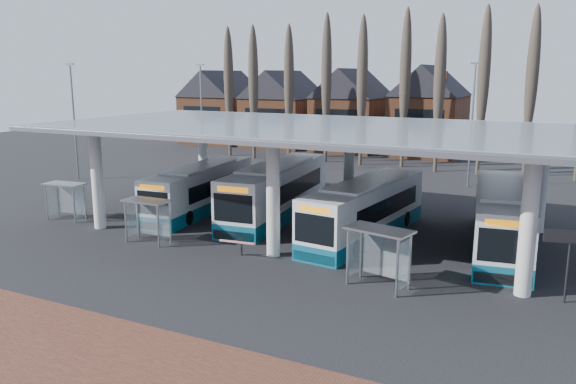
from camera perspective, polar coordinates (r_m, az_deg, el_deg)
The scene contains 16 objects.
ground at distance 27.26m, azimuth -3.98°, elevation -7.91°, with size 140.00×140.00×0.00m, color black.
station_canopy at distance 32.99m, azimuth 2.97°, elevation 5.70°, with size 32.00×16.00×6.34m.
poplar_row at distance 56.61m, azimuth 13.38°, elevation 11.09°, with size 45.10×1.10×14.50m.
townhouse_row at distance 72.17m, azimuth 2.96°, elevation 9.22°, with size 36.80×10.30×12.25m.
lamp_post_a at distance 54.08m, azimuth -8.76°, elevation 7.60°, with size 0.80×0.16×10.17m.
lamp_post_b at distance 48.74m, azimuth 18.18°, elevation 6.70°, with size 0.80×0.16×10.17m.
lamp_post_d at distance 53.34m, azimuth -20.90°, elevation 6.91°, with size 0.80×0.16×10.17m.
bus_0 at distance 38.91m, azimuth -8.80°, elevation 0.28°, with size 3.56×11.60×3.17m.
bus_1 at distance 36.90m, azimuth -1.14°, elevation 0.06°, with size 3.93×12.94×3.54m.
bus_2 at distance 32.59m, azimuth 7.92°, elevation -1.86°, with size 3.76×12.01×3.28m.
bus_3 at distance 32.29m, azimuth 20.78°, elevation -2.56°, with size 4.22×12.44×3.39m.
shelter_0 at distance 38.86m, azimuth -21.59°, elevation -0.08°, with size 2.70×1.56×2.39m.
shelter_1 at distance 32.13m, azimuth -13.97°, elevation -1.89°, with size 2.64×1.36×2.43m.
shelter_2 at distance 24.97m, azimuth 9.37°, elevation -5.23°, with size 3.11×2.02×2.66m.
info_sign_0 at distance 25.36m, azimuth 26.76°, elevation -4.59°, with size 2.03×0.63×3.08m.
barrier at distance 28.91m, azimuth -5.09°, elevation -5.19°, with size 1.94×0.63×0.97m.
Camera 1 is at (13.10, -22.07, 9.19)m, focal length 35.00 mm.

